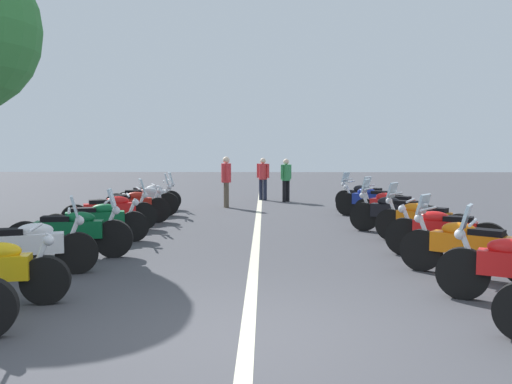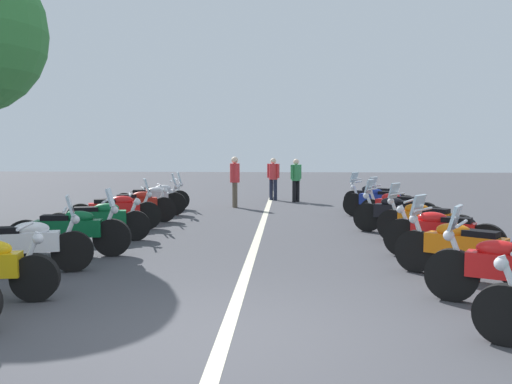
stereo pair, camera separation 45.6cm
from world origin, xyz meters
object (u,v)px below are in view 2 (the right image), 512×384
at_px(motorcycle_left_row_2, 22,244).
at_px(motorcycle_left_row_6, 136,205).
at_px(motorcycle_right_row_1, 511,270).
at_px(bystander_0, 235,178).
at_px(motorcycle_right_row_2, 463,248).
at_px(motorcycle_left_row_7, 151,199).
at_px(motorcycle_left_row_5, 116,211).
at_px(motorcycle_right_row_4, 424,221).
at_px(bystander_1, 273,176).
at_px(motorcycle_right_row_8, 374,197).
at_px(motorcycle_left_row_4, 99,220).
at_px(motorcycle_right_row_7, 379,201).
at_px(motorcycle_left_row_3, 71,230).
at_px(motorcycle_right_row_3, 442,233).
at_px(bystander_2, 296,177).
at_px(motorcycle_left_row_8, 158,196).
at_px(motorcycle_right_row_6, 397,207).
at_px(motorcycle_right_row_5, 399,213).

xyz_separation_m(motorcycle_left_row_2, motorcycle_left_row_6, (5.85, -0.14, -0.01)).
relative_size(motorcycle_right_row_1, bystander_0, 1.15).
bearing_deg(motorcycle_right_row_2, motorcycle_left_row_7, -11.17).
bearing_deg(motorcycle_left_row_5, motorcycle_right_row_4, -33.45).
bearing_deg(bystander_1, motorcycle_right_row_8, -108.17).
relative_size(motorcycle_right_row_1, motorcycle_right_row_2, 1.06).
bearing_deg(bystander_1, motorcycle_left_row_4, -169.33).
height_order(motorcycle_right_row_1, motorcycle_right_row_7, motorcycle_right_row_1).
xyz_separation_m(motorcycle_left_row_2, motorcycle_right_row_7, (7.37, -6.62, -0.01)).
bearing_deg(motorcycle_right_row_8, motorcycle_right_row_4, 126.95).
bearing_deg(motorcycle_right_row_8, motorcycle_right_row_1, 126.32).
distance_m(motorcycle_left_row_3, bystander_0, 8.68).
distance_m(motorcycle_right_row_3, bystander_2, 10.55).
height_order(motorcycle_right_row_7, motorcycle_right_row_8, motorcycle_right_row_8).
relative_size(motorcycle_left_row_3, motorcycle_right_row_2, 1.19).
distance_m(motorcycle_left_row_2, motorcycle_right_row_8, 11.09).
bearing_deg(motorcycle_right_row_7, motorcycle_right_row_4, 118.62).
bearing_deg(bystander_1, motorcycle_right_row_4, -130.59).
distance_m(motorcycle_left_row_2, motorcycle_left_row_4, 2.96).
bearing_deg(motorcycle_left_row_2, motorcycle_left_row_5, 70.48).
distance_m(motorcycle_left_row_8, bystander_1, 5.06).
relative_size(motorcycle_right_row_8, bystander_1, 1.13).
relative_size(motorcycle_left_row_6, motorcycle_right_row_2, 1.12).
bearing_deg(motorcycle_right_row_2, motorcycle_left_row_4, 13.35).
bearing_deg(bystander_2, motorcycle_left_row_7, 90.06).
distance_m(motorcycle_left_row_5, motorcycle_right_row_1, 8.99).
distance_m(motorcycle_left_row_3, motorcycle_left_row_5, 3.17).
height_order(motorcycle_right_row_8, bystander_2, bystander_2).
relative_size(motorcycle_left_row_3, motorcycle_left_row_8, 1.11).
bearing_deg(bystander_0, motorcycle_left_row_6, 46.36).
xyz_separation_m(motorcycle_right_row_6, bystander_0, (3.87, 4.49, 0.52)).
height_order(motorcycle_right_row_5, bystander_2, bystander_2).
bearing_deg(motorcycle_right_row_1, motorcycle_right_row_3, -62.21).
bearing_deg(motorcycle_right_row_1, bystander_0, -40.97).
height_order(motorcycle_left_row_7, motorcycle_right_row_6, motorcycle_left_row_7).
relative_size(motorcycle_left_row_4, motorcycle_right_row_1, 1.09).
bearing_deg(motorcycle_left_row_2, motorcycle_left_row_6, 69.34).
bearing_deg(motorcycle_left_row_4, motorcycle_right_row_7, 16.98).
relative_size(bystander_0, bystander_2, 1.07).
distance_m(motorcycle_right_row_1, motorcycle_right_row_5, 5.81).
bearing_deg(bystander_0, bystander_2, -150.08).
relative_size(motorcycle_left_row_5, motorcycle_left_row_7, 1.00).
bearing_deg(motorcycle_right_row_3, motorcycle_right_row_1, 117.09).
distance_m(motorcycle_left_row_3, motorcycle_right_row_5, 7.04).
xyz_separation_m(motorcycle_right_row_2, motorcycle_right_row_3, (1.41, -0.09, -0.00)).
relative_size(motorcycle_left_row_5, motorcycle_left_row_8, 1.08).
height_order(motorcycle_left_row_4, motorcycle_left_row_5, motorcycle_left_row_5).
distance_m(motorcycle_left_row_6, motorcycle_right_row_7, 6.66).
distance_m(motorcycle_left_row_4, motorcycle_left_row_5, 1.60).
bearing_deg(motorcycle_left_row_5, motorcycle_left_row_8, 69.30).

